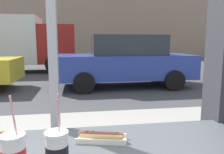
# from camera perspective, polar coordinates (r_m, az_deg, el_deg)

# --- Properties ---
(ground_plane) EXTENTS (60.00, 60.00, 0.00)m
(ground_plane) POSITION_cam_1_polar(r_m,az_deg,el_deg) (9.36, -9.49, -0.52)
(ground_plane) COLOR #424244
(sidewalk_strip) EXTENTS (16.00, 2.80, 0.15)m
(sidewalk_strip) POSITION_cam_1_polar(r_m,az_deg,el_deg) (3.18, -10.83, -17.92)
(sidewalk_strip) COLOR #9E998E
(sidewalk_strip) RESTS_ON ground
(building_facade_far) EXTENTS (28.00, 1.20, 6.28)m
(building_facade_far) POSITION_cam_1_polar(r_m,az_deg,el_deg) (21.64, -9.34, 13.06)
(building_facade_far) COLOR gray
(building_facade_far) RESTS_ON ground
(soda_cup_left) EXTENTS (0.09, 0.09, 0.31)m
(soda_cup_left) POSITION_cam_1_polar(r_m,az_deg,el_deg) (0.96, -13.84, -17.43)
(soda_cup_left) COLOR silver
(soda_cup_left) RESTS_ON window_counter
(soda_cup_right) EXTENTS (0.10, 0.10, 0.31)m
(soda_cup_right) POSITION_cam_1_polar(r_m,az_deg,el_deg) (0.99, -23.77, -17.22)
(soda_cup_right) COLOR white
(soda_cup_right) RESTS_ON window_counter
(hotdog_tray_far) EXTENTS (0.27, 0.15, 0.05)m
(hotdog_tray_far) POSITION_cam_1_polar(r_m,az_deg,el_deg) (1.18, -2.72, -14.99)
(hotdog_tray_far) COLOR silver
(hotdog_tray_far) RESTS_ON window_counter
(parked_car_blue) EXTENTS (4.52, 2.07, 1.73)m
(parked_car_blue) POSITION_cam_1_polar(r_m,az_deg,el_deg) (7.64, 3.34, 4.16)
(parked_car_blue) COLOR #283D93
(parked_car_blue) RESTS_ON ground
(box_truck) EXTENTS (6.98, 2.44, 2.76)m
(box_truck) POSITION_cam_1_polar(r_m,az_deg,el_deg) (12.55, -26.32, 8.08)
(box_truck) COLOR silver
(box_truck) RESTS_ON ground
(pedestrian) EXTENTS (0.32, 0.32, 1.63)m
(pedestrian) POSITION_cam_1_polar(r_m,az_deg,el_deg) (3.18, 25.37, 0.51)
(pedestrian) COLOR navy
(pedestrian) RESTS_ON sidewalk_strip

